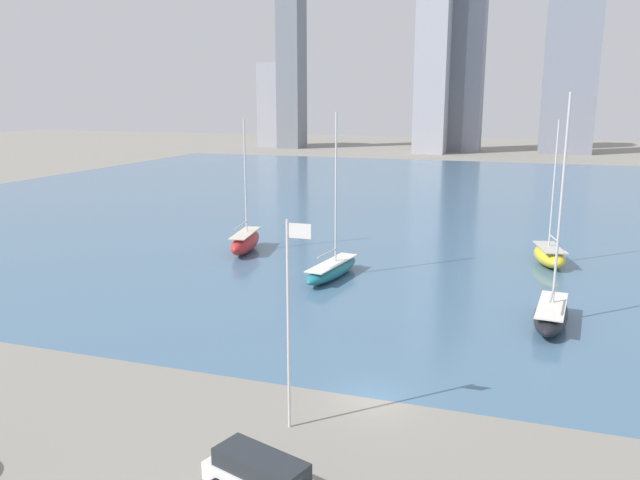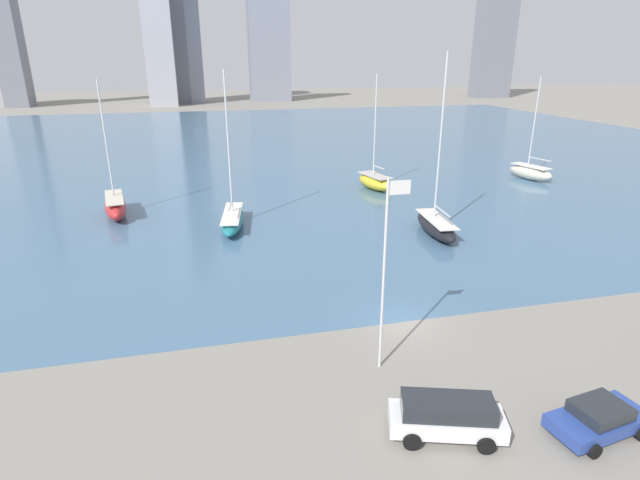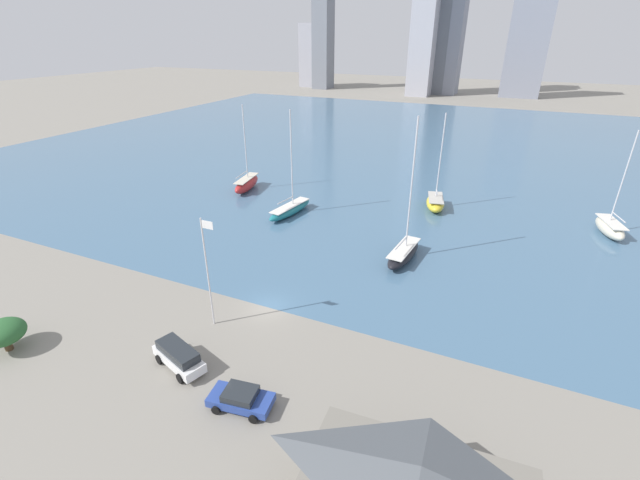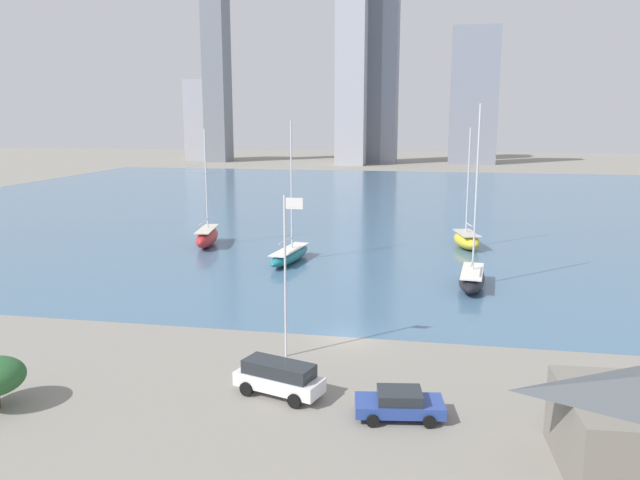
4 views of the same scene
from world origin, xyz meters
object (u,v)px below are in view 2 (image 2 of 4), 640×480
(sailboat_cream, at_px, (530,172))
(parked_sedan_blue, at_px, (599,418))
(flag_pole, at_px, (385,270))
(sailboat_teal, at_px, (232,219))
(sailboat_yellow, at_px, (375,181))
(parked_suv_white, at_px, (447,416))
(sailboat_black, at_px, (436,225))
(sailboat_red, at_px, (115,206))

(sailboat_cream, distance_m, parked_sedan_blue, 52.41)
(flag_pole, relative_size, sailboat_teal, 0.71)
(sailboat_teal, distance_m, parked_sedan_blue, 35.95)
(sailboat_teal, distance_m, sailboat_yellow, 21.91)
(sailboat_teal, bearing_deg, flag_pole, -68.65)
(parked_sedan_blue, height_order, parked_suv_white, parked_suv_white)
(flag_pole, distance_m, sailboat_teal, 27.24)
(flag_pole, xyz_separation_m, parked_sedan_blue, (7.67, -7.13, -4.97))
(sailboat_black, distance_m, sailboat_red, 33.23)
(sailboat_cream, bearing_deg, parked_suv_white, -144.27)
(sailboat_cream, height_order, parked_suv_white, sailboat_cream)
(sailboat_yellow, relative_size, sailboat_red, 1.01)
(sailboat_teal, xyz_separation_m, sailboat_red, (-11.76, 6.54, 0.30))
(flag_pole, distance_m, sailboat_black, 23.51)
(sailboat_teal, xyz_separation_m, sailboat_yellow, (18.93, 11.03, 0.18))
(sailboat_teal, relative_size, sailboat_red, 1.07)
(sailboat_black, bearing_deg, sailboat_yellow, 94.51)
(sailboat_black, distance_m, parked_suv_white, 27.58)
(flag_pole, xyz_separation_m, sailboat_red, (-17.77, 32.67, -4.56))
(sailboat_yellow, relative_size, parked_suv_white, 2.64)
(sailboat_black, bearing_deg, sailboat_teal, 165.18)
(sailboat_cream, relative_size, parked_sedan_blue, 2.83)
(flag_pole, xyz_separation_m, parked_suv_white, (0.93, -5.73, -4.67))
(flag_pole, bearing_deg, sailboat_yellow, 70.83)
(sailboat_yellow, height_order, parked_sedan_blue, sailboat_yellow)
(sailboat_red, bearing_deg, parked_sedan_blue, -66.61)
(sailboat_red, relative_size, parked_sedan_blue, 2.91)
(sailboat_red, distance_m, parked_sedan_blue, 47.23)
(sailboat_teal, distance_m, sailboat_black, 19.87)
(sailboat_yellow, bearing_deg, sailboat_black, -103.86)
(sailboat_red, relative_size, sailboat_cream, 1.03)
(sailboat_yellow, distance_m, sailboat_red, 31.01)
(sailboat_black, xyz_separation_m, sailboat_yellow, (0.28, 17.91, 0.09))
(sailboat_black, bearing_deg, parked_sedan_blue, -95.23)
(sailboat_red, xyz_separation_m, parked_sedan_blue, (25.44, -39.79, -0.41))
(sailboat_yellow, bearing_deg, sailboat_cream, -12.78)
(sailboat_cream, bearing_deg, sailboat_red, 169.51)
(flag_pole, height_order, sailboat_red, sailboat_red)
(sailboat_teal, bearing_deg, sailboat_red, 159.30)
(flag_pole, distance_m, sailboat_cream, 51.72)
(flag_pole, xyz_separation_m, sailboat_black, (12.63, 19.25, -4.78))
(sailboat_black, bearing_deg, sailboat_cream, 43.47)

